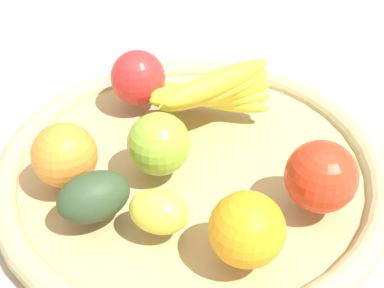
% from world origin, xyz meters
% --- Properties ---
extents(ground_plane, '(2.40, 2.40, 0.00)m').
position_xyz_m(ground_plane, '(0.00, 0.00, 0.00)').
color(ground_plane, '#C3AE9D').
rests_on(ground_plane, ground).
extents(basket, '(0.48, 0.48, 0.04)m').
position_xyz_m(basket, '(0.00, 0.00, 0.02)').
color(basket, tan).
rests_on(basket, ground_plane).
extents(banana_bunch, '(0.14, 0.16, 0.08)m').
position_xyz_m(banana_bunch, '(-0.06, 0.06, 0.08)').
color(banana_bunch, yellow).
rests_on(banana_bunch, basket).
extents(apple_2, '(0.08, 0.08, 0.08)m').
position_xyz_m(apple_2, '(0.13, 0.08, 0.08)').
color(apple_2, red).
rests_on(apple_2, basket).
extents(apple_0, '(0.10, 0.10, 0.07)m').
position_xyz_m(apple_0, '(0.00, -0.04, 0.07)').
color(apple_0, '#89B934').
rests_on(apple_0, basket).
extents(orange_0, '(0.11, 0.11, 0.07)m').
position_xyz_m(orange_0, '(0.16, -0.02, 0.07)').
color(orange_0, orange).
rests_on(orange_0, basket).
extents(orange_1, '(0.08, 0.08, 0.07)m').
position_xyz_m(orange_1, '(-0.03, -0.14, 0.07)').
color(orange_1, orange).
rests_on(orange_1, basket).
extents(avocado, '(0.06, 0.08, 0.05)m').
position_xyz_m(avocado, '(0.04, -0.14, 0.06)').
color(avocado, '#30462A').
rests_on(avocado, basket).
extents(apple_1, '(0.10, 0.10, 0.07)m').
position_xyz_m(apple_1, '(-0.14, -0.01, 0.07)').
color(apple_1, red).
rests_on(apple_1, basket).
extents(lemon_0, '(0.08, 0.08, 0.05)m').
position_xyz_m(lemon_0, '(0.08, -0.08, 0.06)').
color(lemon_0, '#DBD541').
rests_on(lemon_0, basket).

